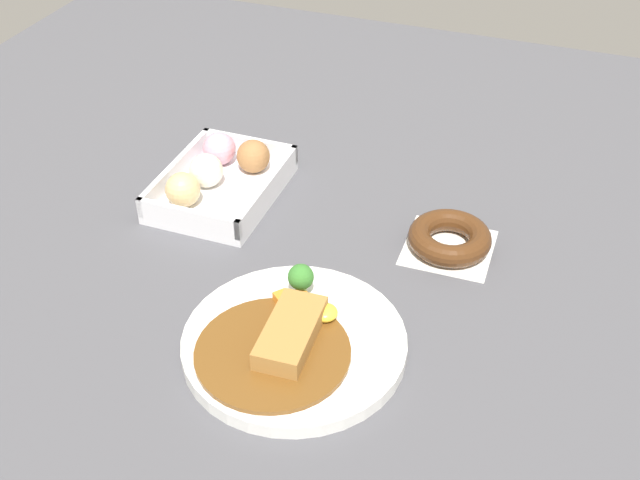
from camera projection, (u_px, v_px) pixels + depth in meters
ground_plane at (289, 251)px, 1.07m from camera, size 1.60×1.60×0.00m
curry_plate at (292, 341)px, 0.91m from camera, size 0.26×0.26×0.06m
donut_box at (219, 178)px, 1.16m from camera, size 0.21×0.16×0.06m
chocolate_ring_donut at (450, 238)px, 1.06m from camera, size 0.12×0.12×0.03m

